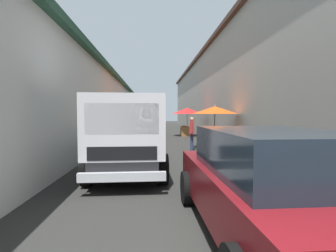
{
  "coord_description": "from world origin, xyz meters",
  "views": [
    {
      "loc": [
        -1.22,
        0.83,
        1.65
      ],
      "look_at": [
        8.21,
        0.27,
        1.21
      ],
      "focal_mm": 27.32,
      "sensor_mm": 36.0,
      "label": 1
    }
  ],
  "objects_px": {
    "fruit_stall_near_left": "(129,114)",
    "plastic_stool": "(151,136)",
    "parked_scooter": "(125,133)",
    "vendor_by_crates": "(130,130)",
    "vendor_in_shade": "(192,131)",
    "fruit_stall_far_right": "(136,114)",
    "hatchback_car": "(268,183)",
    "fruit_stall_far_left": "(187,114)",
    "delivery_truck": "(128,138)",
    "fruit_stall_near_right": "(214,117)"
  },
  "relations": [
    {
      "from": "delivery_truck",
      "to": "vendor_in_shade",
      "type": "height_order",
      "value": "delivery_truck"
    },
    {
      "from": "fruit_stall_far_left",
      "to": "parked_scooter",
      "type": "distance_m",
      "value": 5.24
    },
    {
      "from": "fruit_stall_near_right",
      "to": "parked_scooter",
      "type": "height_order",
      "value": "fruit_stall_near_right"
    },
    {
      "from": "fruit_stall_near_left",
      "to": "fruit_stall_far_right",
      "type": "height_order",
      "value": "fruit_stall_near_left"
    },
    {
      "from": "vendor_in_shade",
      "to": "delivery_truck",
      "type": "bearing_deg",
      "value": 153.77
    },
    {
      "from": "hatchback_car",
      "to": "fruit_stall_near_right",
      "type": "bearing_deg",
      "value": -8.93
    },
    {
      "from": "vendor_by_crates",
      "to": "plastic_stool",
      "type": "xyz_separation_m",
      "value": [
        3.83,
        -0.87,
        -0.64
      ]
    },
    {
      "from": "fruit_stall_far_left",
      "to": "parked_scooter",
      "type": "relative_size",
      "value": 1.36
    },
    {
      "from": "fruit_stall_near_left",
      "to": "plastic_stool",
      "type": "xyz_separation_m",
      "value": [
        0.93,
        -1.18,
        -1.33
      ]
    },
    {
      "from": "vendor_in_shade",
      "to": "vendor_by_crates",
      "type": "bearing_deg",
      "value": 95.71
    },
    {
      "from": "fruit_stall_far_right",
      "to": "vendor_by_crates",
      "type": "xyz_separation_m",
      "value": [
        -8.12,
        -0.26,
        -0.72
      ]
    },
    {
      "from": "fruit_stall_far_right",
      "to": "delivery_truck",
      "type": "xyz_separation_m",
      "value": [
        -12.77,
        -0.61,
        -0.65
      ]
    },
    {
      "from": "fruit_stall_near_right",
      "to": "plastic_stool",
      "type": "xyz_separation_m",
      "value": [
        3.14,
        3.01,
        -1.21
      ]
    },
    {
      "from": "hatchback_car",
      "to": "fruit_stall_near_left",
      "type": "bearing_deg",
      "value": 14.61
    },
    {
      "from": "fruit_stall_near_right",
      "to": "delivery_truck",
      "type": "relative_size",
      "value": 0.44
    },
    {
      "from": "fruit_stall_far_right",
      "to": "hatchback_car",
      "type": "xyz_separation_m",
      "value": [
        -16.1,
        -2.79,
        -0.95
      ]
    },
    {
      "from": "fruit_stall_far_right",
      "to": "fruit_stall_near_left",
      "type": "bearing_deg",
      "value": 179.44
    },
    {
      "from": "hatchback_car",
      "to": "plastic_stool",
      "type": "bearing_deg",
      "value": 7.97
    },
    {
      "from": "vendor_by_crates",
      "to": "fruit_stall_near_right",
      "type": "bearing_deg",
      "value": -79.95
    },
    {
      "from": "fruit_stall_near_right",
      "to": "plastic_stool",
      "type": "distance_m",
      "value": 4.51
    },
    {
      "from": "parked_scooter",
      "to": "hatchback_car",
      "type": "bearing_deg",
      "value": -165.79
    },
    {
      "from": "fruit_stall_near_left",
      "to": "hatchback_car",
      "type": "relative_size",
      "value": 0.59
    },
    {
      "from": "fruit_stall_near_left",
      "to": "vendor_in_shade",
      "type": "bearing_deg",
      "value": -130.3
    },
    {
      "from": "vendor_by_crates",
      "to": "hatchback_car",
      "type": "bearing_deg",
      "value": -162.46
    },
    {
      "from": "fruit_stall_far_left",
      "to": "fruit_stall_near_right",
      "type": "xyz_separation_m",
      "value": [
        -7.0,
        -0.35,
        -0.14
      ]
    },
    {
      "from": "fruit_stall_far_left",
      "to": "parked_scooter",
      "type": "xyz_separation_m",
      "value": [
        -2.76,
        4.29,
        -1.23
      ]
    },
    {
      "from": "parked_scooter",
      "to": "vendor_in_shade",
      "type": "bearing_deg",
      "value": -142.86
    },
    {
      "from": "hatchback_car",
      "to": "delivery_truck",
      "type": "height_order",
      "value": "delivery_truck"
    },
    {
      "from": "fruit_stall_far_right",
      "to": "hatchback_car",
      "type": "relative_size",
      "value": 0.57
    },
    {
      "from": "fruit_stall_far_left",
      "to": "vendor_in_shade",
      "type": "xyz_separation_m",
      "value": [
        -7.41,
        0.76,
        -0.81
      ]
    },
    {
      "from": "fruit_stall_near_left",
      "to": "vendor_in_shade",
      "type": "distance_m",
      "value": 4.13
    },
    {
      "from": "fruit_stall_near_right",
      "to": "fruit_stall_near_left",
      "type": "bearing_deg",
      "value": 62.23
    },
    {
      "from": "hatchback_car",
      "to": "vendor_in_shade",
      "type": "relative_size",
      "value": 2.61
    },
    {
      "from": "fruit_stall_far_left",
      "to": "fruit_stall_near_right",
      "type": "bearing_deg",
      "value": -177.17
    },
    {
      "from": "parked_scooter",
      "to": "fruit_stall_near_left",
      "type": "bearing_deg",
      "value": -167.95
    },
    {
      "from": "fruit_stall_near_right",
      "to": "delivery_truck",
      "type": "bearing_deg",
      "value": 146.49
    },
    {
      "from": "hatchback_car",
      "to": "vendor_by_crates",
      "type": "relative_size",
      "value": 2.36
    },
    {
      "from": "vendor_in_shade",
      "to": "parked_scooter",
      "type": "relative_size",
      "value": 0.91
    },
    {
      "from": "fruit_stall_far_right",
      "to": "parked_scooter",
      "type": "relative_size",
      "value": 1.34
    },
    {
      "from": "hatchback_car",
      "to": "delivery_truck",
      "type": "distance_m",
      "value": 3.99
    },
    {
      "from": "vendor_in_shade",
      "to": "fruit_stall_far_left",
      "type": "bearing_deg",
      "value": -5.87
    },
    {
      "from": "delivery_truck",
      "to": "plastic_stool",
      "type": "bearing_deg",
      "value": -3.52
    },
    {
      "from": "parked_scooter",
      "to": "vendor_by_crates",
      "type": "bearing_deg",
      "value": -171.38
    },
    {
      "from": "fruit_stall_near_left",
      "to": "fruit_stall_near_right",
      "type": "xyz_separation_m",
      "value": [
        -2.21,
        -4.2,
        -0.13
      ]
    },
    {
      "from": "vendor_in_shade",
      "to": "hatchback_car",
      "type": "bearing_deg",
      "value": 178.23
    },
    {
      "from": "hatchback_car",
      "to": "plastic_stool",
      "type": "distance_m",
      "value": 11.93
    },
    {
      "from": "fruit_stall_near_left",
      "to": "hatchback_car",
      "type": "distance_m",
      "value": 11.28
    },
    {
      "from": "fruit_stall_far_left",
      "to": "hatchback_car",
      "type": "relative_size",
      "value": 0.58
    },
    {
      "from": "fruit_stall_near_right",
      "to": "hatchback_car",
      "type": "xyz_separation_m",
      "value": [
        -8.67,
        1.36,
        -0.79
      ]
    },
    {
      "from": "fruit_stall_near_left",
      "to": "plastic_stool",
      "type": "bearing_deg",
      "value": -52.0
    }
  ]
}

